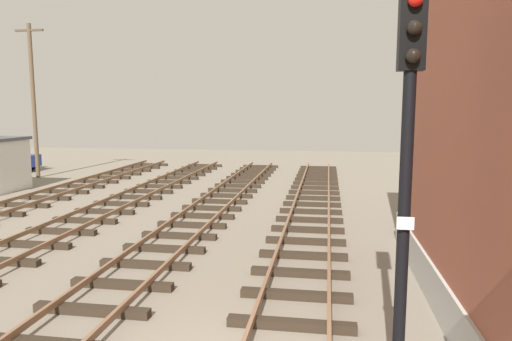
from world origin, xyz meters
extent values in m
cube|color=#2D2319|center=(0.66, 2.13, 0.09)|extent=(2.50, 0.24, 0.18)
cube|color=#2D2319|center=(0.66, 3.55, 0.09)|extent=(2.50, 0.24, 0.18)
cube|color=#2D2319|center=(0.66, 4.98, 0.09)|extent=(2.50, 0.24, 0.18)
cube|color=#2D2319|center=(0.66, 6.40, 0.09)|extent=(2.50, 0.24, 0.18)
cube|color=#2D2319|center=(0.66, 7.82, 0.09)|extent=(2.50, 0.24, 0.18)
cube|color=#2D2319|center=(0.66, 9.24, 0.09)|extent=(2.50, 0.24, 0.18)
cube|color=#2D2319|center=(0.66, 10.66, 0.09)|extent=(2.50, 0.24, 0.18)
cube|color=#2D2319|center=(0.66, 12.09, 0.09)|extent=(2.50, 0.24, 0.18)
cube|color=#2D2319|center=(0.66, 13.51, 0.09)|extent=(2.50, 0.24, 0.18)
cube|color=#2D2319|center=(0.66, 14.93, 0.09)|extent=(2.50, 0.24, 0.18)
cube|color=#2D2319|center=(0.66, 16.35, 0.09)|extent=(2.50, 0.24, 0.18)
cube|color=#2D2319|center=(0.66, 17.77, 0.09)|extent=(2.50, 0.24, 0.18)
cube|color=#2D2319|center=(0.66, 19.19, 0.09)|extent=(2.50, 0.24, 0.18)
cube|color=#2D2319|center=(0.66, 20.62, 0.09)|extent=(2.50, 0.24, 0.18)
cube|color=#2D2319|center=(0.66, 22.04, 0.09)|extent=(2.50, 0.24, 0.18)
cube|color=#2D2319|center=(0.66, 23.46, 0.09)|extent=(2.50, 0.24, 0.18)
cube|color=#2D2319|center=(0.66, 24.88, 0.09)|extent=(2.50, 0.24, 0.18)
cube|color=#2D2319|center=(0.66, 26.30, 0.09)|extent=(2.50, 0.24, 0.18)
cube|color=#2D2319|center=(-3.46, 2.13, 0.09)|extent=(2.50, 0.24, 0.18)
cube|color=#2D2319|center=(-3.46, 3.55, 0.09)|extent=(2.50, 0.24, 0.18)
cube|color=#2D2319|center=(-3.46, 4.98, 0.09)|extent=(2.50, 0.24, 0.18)
cube|color=#2D2319|center=(-3.46, 6.40, 0.09)|extent=(2.50, 0.24, 0.18)
cube|color=#2D2319|center=(-3.46, 7.82, 0.09)|extent=(2.50, 0.24, 0.18)
cube|color=#2D2319|center=(-3.46, 9.24, 0.09)|extent=(2.50, 0.24, 0.18)
cube|color=#2D2319|center=(-3.46, 10.66, 0.09)|extent=(2.50, 0.24, 0.18)
cube|color=#2D2319|center=(-3.46, 12.09, 0.09)|extent=(2.50, 0.24, 0.18)
cube|color=#2D2319|center=(-3.46, 13.51, 0.09)|extent=(2.50, 0.24, 0.18)
cube|color=#2D2319|center=(-3.46, 14.93, 0.09)|extent=(2.50, 0.24, 0.18)
cube|color=#2D2319|center=(-3.46, 16.35, 0.09)|extent=(2.50, 0.24, 0.18)
cube|color=#2D2319|center=(-3.46, 17.77, 0.09)|extent=(2.50, 0.24, 0.18)
cube|color=#2D2319|center=(-3.46, 19.19, 0.09)|extent=(2.50, 0.24, 0.18)
cube|color=#2D2319|center=(-3.46, 20.62, 0.09)|extent=(2.50, 0.24, 0.18)
cube|color=#2D2319|center=(-3.46, 22.04, 0.09)|extent=(2.50, 0.24, 0.18)
cube|color=#2D2319|center=(-3.46, 23.46, 0.09)|extent=(2.50, 0.24, 0.18)
cube|color=#2D2319|center=(-3.46, 24.88, 0.09)|extent=(2.50, 0.24, 0.18)
cube|color=#2D2319|center=(-3.46, 26.30, 0.09)|extent=(2.50, 0.24, 0.18)
cube|color=#2D2319|center=(-7.58, 6.17, 0.09)|extent=(2.50, 0.24, 0.18)
cube|color=#2D2319|center=(-7.58, 7.72, 0.09)|extent=(2.50, 0.24, 0.18)
cube|color=#2D2319|center=(-7.58, 9.26, 0.09)|extent=(2.50, 0.24, 0.18)
cube|color=#2D2319|center=(-7.58, 10.81, 0.09)|extent=(2.50, 0.24, 0.18)
cube|color=#2D2319|center=(-7.58, 12.35, 0.09)|extent=(2.50, 0.24, 0.18)
cube|color=#2D2319|center=(-7.58, 13.89, 0.09)|extent=(2.50, 0.24, 0.18)
cube|color=#2D2319|center=(-7.58, 15.44, 0.09)|extent=(2.50, 0.24, 0.18)
cube|color=#2D2319|center=(-7.58, 16.98, 0.09)|extent=(2.50, 0.24, 0.18)
cube|color=#2D2319|center=(-7.58, 18.52, 0.09)|extent=(2.50, 0.24, 0.18)
cube|color=#2D2319|center=(-7.58, 20.07, 0.09)|extent=(2.50, 0.24, 0.18)
cube|color=#2D2319|center=(-7.58, 21.61, 0.09)|extent=(2.50, 0.24, 0.18)
cube|color=#2D2319|center=(-7.58, 23.16, 0.09)|extent=(2.50, 0.24, 0.18)
cube|color=#2D2319|center=(-7.58, 24.70, 0.09)|extent=(2.50, 0.24, 0.18)
cube|color=#2D2319|center=(-7.58, 26.24, 0.09)|extent=(2.50, 0.24, 0.18)
cube|color=#2D2319|center=(-11.70, 11.46, 0.09)|extent=(2.50, 0.24, 0.18)
cube|color=#2D2319|center=(-11.70, 13.10, 0.09)|extent=(2.50, 0.24, 0.18)
cube|color=#2D2319|center=(-11.70, 14.74, 0.09)|extent=(2.50, 0.24, 0.18)
cube|color=#2D2319|center=(-11.70, 16.37, 0.09)|extent=(2.50, 0.24, 0.18)
cube|color=#2D2319|center=(-11.70, 18.01, 0.09)|extent=(2.50, 0.24, 0.18)
cube|color=#2D2319|center=(-11.70, 19.65, 0.09)|extent=(2.50, 0.24, 0.18)
cube|color=#2D2319|center=(-11.70, 21.28, 0.09)|extent=(2.50, 0.24, 0.18)
cube|color=#2D2319|center=(-11.70, 22.92, 0.09)|extent=(2.50, 0.24, 0.18)
cube|color=#2D2319|center=(-11.70, 24.56, 0.09)|extent=(2.50, 0.24, 0.18)
cube|color=#2D2319|center=(-11.70, 26.20, 0.09)|extent=(2.50, 0.24, 0.18)
cylinder|color=black|center=(2.40, 0.49, 2.37)|extent=(0.18, 0.18, 4.74)
cube|color=black|center=(2.40, 0.49, 5.29)|extent=(0.36, 0.24, 1.10)
sphere|color=black|center=(2.40, 0.31, 5.29)|extent=(0.20, 0.20, 0.20)
sphere|color=black|center=(2.40, 0.31, 4.92)|extent=(0.20, 0.20, 0.20)
cube|color=white|center=(2.40, 0.35, 2.61)|extent=(0.24, 0.03, 0.18)
cube|color=#23389E|center=(-20.28, 21.71, 0.72)|extent=(4.20, 1.80, 0.80)
cube|color=#1E232D|center=(-20.28, 21.71, 1.44)|extent=(2.31, 1.66, 0.64)
cylinder|color=black|center=(-18.98, 22.61, 0.32)|extent=(0.64, 0.24, 0.64)
cylinder|color=black|center=(-18.98, 20.81, 0.32)|extent=(0.64, 0.24, 0.64)
cylinder|color=brown|center=(-16.37, 19.48, 4.61)|extent=(0.24, 0.24, 9.23)
cube|color=#4C3D2D|center=(-16.37, 19.48, 8.83)|extent=(1.80, 0.12, 0.12)
camera|label=1|loc=(1.29, -6.27, 4.22)|focal=32.34mm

